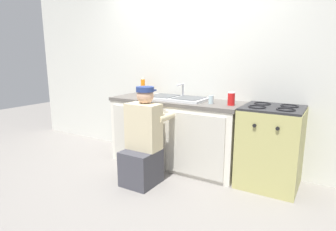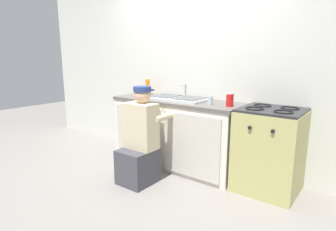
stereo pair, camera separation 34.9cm
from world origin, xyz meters
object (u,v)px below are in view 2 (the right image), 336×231
Objects in this scene: stove_range at (269,150)px; soda_cup_red at (230,100)px; condiment_jar at (149,92)px; sink_double_basin at (177,98)px; plumber_person at (140,143)px; soap_bottle_orange at (148,87)px; water_glass at (210,100)px.

soda_cup_red reaches higher than stove_range.
sink_double_basin is at bearing 1.63° from condiment_jar.
plumber_person is 7.26× the size of soda_cup_red.
soap_bottle_orange is (-0.59, 0.82, 0.54)m from plumber_person.
soap_bottle_orange is (-1.38, 0.20, 0.04)m from soda_cup_red.
stove_range is at bearing -4.34° from soap_bottle_orange.
sink_double_basin is 3.20× the size of soap_bottle_orange.
condiment_jar is (0.15, -0.15, -0.05)m from soap_bottle_orange.
plumber_person reaches higher than stove_range.
water_glass is 0.78× the size of condiment_jar.
sink_double_basin is 0.65m from soap_bottle_orange.
sink_double_basin reaches higher than water_glass.
sink_double_basin is at bearing 86.76° from plumber_person.
stove_range is at bearing 6.76° from water_glass.
sink_double_basin reaches higher than condiment_jar.
water_glass is 0.66× the size of soda_cup_red.
stove_range is 1.76m from condiment_jar.
plumber_person reaches higher than condiment_jar.
condiment_jar is (-0.48, -0.01, 0.05)m from sink_double_basin.
condiment_jar is at bearing 177.81° from soda_cup_red.
stove_range is 0.83× the size of plumber_person.
sink_double_basin is 0.82m from plumber_person.
water_glass is at bearing -9.16° from sink_double_basin.
condiment_jar reaches higher than water_glass.
sink_double_basin is 0.72× the size of plumber_person.
plumber_person is at bearing -93.24° from sink_double_basin.
sink_double_basin is at bearing -12.30° from soap_bottle_orange.
soap_bottle_orange is 0.22m from condiment_jar.
sink_double_basin is 8.00× the size of water_glass.
condiment_jar is (-1.23, 0.05, -0.01)m from soda_cup_red.
plumber_person is at bearing -141.75° from soda_cup_red.
soda_cup_red reaches higher than water_glass.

